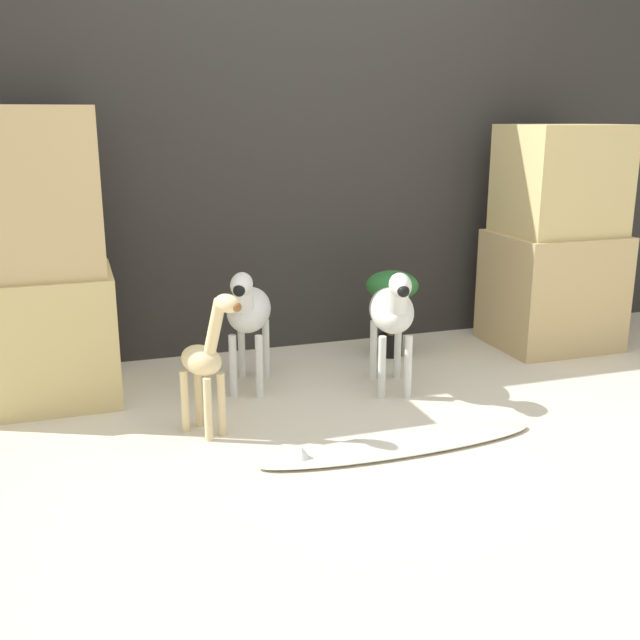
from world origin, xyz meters
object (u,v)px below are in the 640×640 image
object	(u,v)px
zebra_right	(392,311)
zebra_left	(248,310)
surfboard	(397,445)
potted_palm_front	(392,294)
giraffe_figurine	(206,360)

from	to	relation	value
zebra_right	zebra_left	bearing A→B (deg)	160.70
zebra_left	surfboard	world-z (taller)	zebra_left
zebra_right	surfboard	size ratio (longest dim) A/B	0.52
zebra_left	potted_palm_front	xyz separation A→B (m)	(0.87, 0.27, -0.05)
potted_palm_front	surfboard	size ratio (longest dim) A/B	0.40
giraffe_figurine	zebra_right	bearing A→B (deg)	15.48
zebra_left	potted_palm_front	bearing A→B (deg)	17.27
zebra_right	potted_palm_front	bearing A→B (deg)	66.65
potted_palm_front	surfboard	bearing A→B (deg)	-112.17
zebra_left	giraffe_figurine	bearing A→B (deg)	-120.58
zebra_right	potted_palm_front	size ratio (longest dim) A/B	1.29
zebra_right	giraffe_figurine	size ratio (longest dim) A/B	0.98
surfboard	zebra_left	bearing A→B (deg)	115.38
zebra_right	zebra_left	xyz separation A→B (m)	(-0.65, 0.23, 0.00)
giraffe_figurine	potted_palm_front	size ratio (longest dim) A/B	1.31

